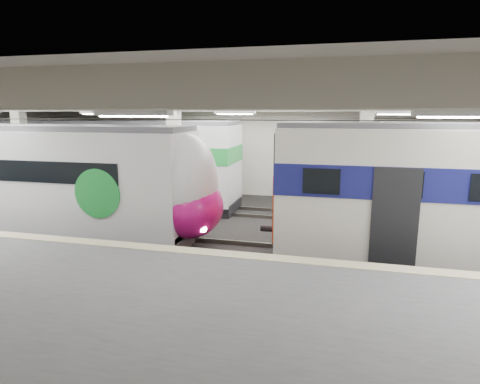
# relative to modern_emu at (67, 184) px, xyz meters

# --- Properties ---
(station_hall) EXTENTS (36.00, 24.00, 5.75)m
(station_hall) POSITION_rel_modern_emu_xyz_m (6.33, -1.74, 1.04)
(station_hall) COLOR black
(station_hall) RESTS_ON ground
(modern_emu) EXTENTS (13.87, 2.87, 4.47)m
(modern_emu) POSITION_rel_modern_emu_xyz_m (0.00, 0.00, 0.00)
(modern_emu) COLOR silver
(modern_emu) RESTS_ON ground
(far_train) EXTENTS (14.24, 2.91, 4.53)m
(far_train) POSITION_rel_modern_emu_xyz_m (-1.68, 5.50, 0.14)
(far_train) COLOR silver
(far_train) RESTS_ON ground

